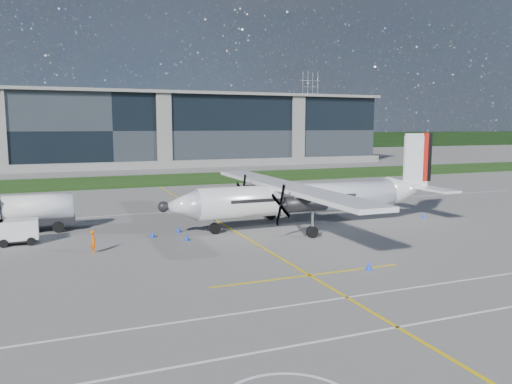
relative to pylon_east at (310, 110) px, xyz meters
The scene contains 17 objects.
ground 139.82m from the pylon_east, 127.69° to the right, with size 400.00×400.00×0.00m, color slate.
grass_strip 133.62m from the pylon_east, 129.81° to the right, with size 400.00×18.00×0.04m, color #183F11.
terminal_building 110.37m from the pylon_east, 140.53° to the right, with size 120.00×20.00×15.00m, color black.
tree_line 86.42m from the pylon_east, behind, with size 400.00×6.00×6.00m, color black.
pylon_east is the anchor object (origin of this frame).
yellow_taxiway_centerline 162.94m from the pylon_east, 120.36° to the right, with size 0.20×70.00×0.01m, color yellow.
white_lane_line 185.33m from the pylon_east, 117.40° to the right, with size 90.00×0.15×0.01m, color white.
turboprop_aircraft 162.38m from the pylon_east, 117.73° to the right, with size 25.32×26.26×7.88m, color white, non-canonical shape.
fuel_tanker_truck 169.30m from the pylon_east, 125.69° to the right, with size 8.07×2.62×3.03m, color silver, non-canonical shape.
baggage_tug 172.65m from the pylon_east, 124.75° to the right, with size 2.97×1.78×1.78m, color silver, non-canonical shape.
ground_crew_person 173.86m from the pylon_east, 122.52° to the right, with size 0.73×0.52×1.81m, color #F25907.
safety_cone_nose_stbd 166.58m from the pylon_east, 121.35° to the right, with size 0.36×0.36×0.50m, color #0E3BF1.
safety_cone_tail 158.15m from the pylon_east, 113.86° to the right, with size 0.36×0.36×0.50m, color #0E3BF1.
safety_cone_nose_port 169.25m from the pylon_east, 120.83° to the right, with size 0.36×0.36×0.50m, color #0E3BF1.
safety_cone_portwing 175.39m from the pylon_east, 116.58° to the right, with size 0.36×0.36×0.50m, color #0E3BF1.
safety_cone_stbdwing 152.46m from the pylon_east, 120.57° to the right, with size 0.36×0.36×0.50m, color #0E3BF1.
safety_cone_fwd 168.64m from the pylon_east, 121.83° to the right, with size 0.36×0.36×0.50m, color #0E3BF1.
Camera 1 is at (-10.09, -30.62, 8.52)m, focal length 35.00 mm.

